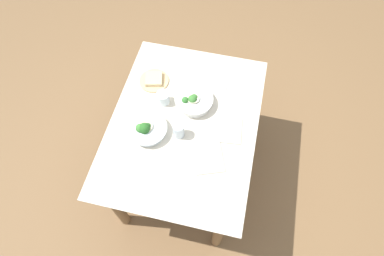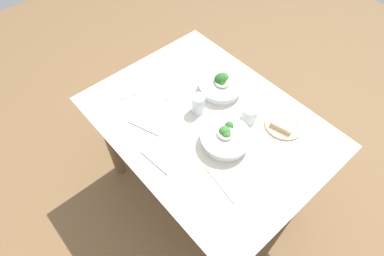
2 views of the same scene
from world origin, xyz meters
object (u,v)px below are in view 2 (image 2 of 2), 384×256
Objects in this scene: water_glass_center at (249,114)px; table_knife_left at (178,74)px; table_knife_right at (219,184)px; napkin_folded_lower at (153,118)px; napkin_folded_upper at (163,155)px; fork_by_near_bowl at (172,96)px; broccoli_bowl_far at (221,85)px; broccoli_bowl_near at (226,138)px; water_glass_side at (198,104)px; bread_side_plate at (284,123)px; fork_by_far_bowl at (130,96)px.

water_glass_center is 0.38× the size of table_knife_left.
table_knife_right is 0.49m from napkin_folded_lower.
napkin_folded_upper is 0.94× the size of napkin_folded_lower.
table_knife_left is at bearing -173.13° from water_glass_center.
broccoli_bowl_far is at bearing 155.68° from fork_by_near_bowl.
napkin_folded_lower is at bearing -154.28° from broccoli_bowl_near.
water_glass_side is 0.24m from napkin_folded_lower.
bread_side_plate reaches higher than napkin_folded_lower.
broccoli_bowl_far is 0.41m from napkin_folded_lower.
water_glass_side reaches higher than broccoli_bowl_near.
water_glass_side is at bearing 170.94° from broccoli_bowl_near.
table_knife_left is at bearing 118.28° from napkin_folded_lower.
water_glass_side is at bearing 107.60° from napkin_folded_upper.
napkin_folded_upper is (-0.11, -0.46, -0.04)m from water_glass_center.
water_glass_side is 1.02× the size of fork_by_near_bowl.
broccoli_bowl_near is 0.32m from bread_side_plate.
broccoli_bowl_near is 0.40m from fork_by_near_bowl.
napkin_folded_upper is 0.23m from napkin_folded_lower.
water_glass_side is at bearing -81.82° from broccoli_bowl_far.
table_knife_right is (0.69, -0.01, -0.00)m from fork_by_far_bowl.
napkin_folded_lower is at bearing -78.96° from fork_by_far_bowl.
napkin_folded_upper is at bearing -114.56° from bread_side_plate.
table_knife_right is (0.38, -0.21, -0.05)m from water_glass_side.
water_glass_side is at bearing -46.38° from fork_by_far_bowl.
bread_side_plate is 1.93× the size of fork_by_near_bowl.
bread_side_plate is at bearing 65.44° from napkin_folded_upper.
bread_side_plate reaches higher than napkin_folded_upper.
fork_by_far_bowl is at bearing -145.64° from water_glass_center.
water_glass_side is at bearing 60.94° from napkin_folded_lower.
fork_by_near_bowl is 0.48× the size of table_knife_left.
water_glass_side is 0.18m from fork_by_near_bowl.
broccoli_bowl_near reaches higher than fork_by_near_bowl.
broccoli_bowl_near reaches higher than water_glass_center.
fork_by_near_bowl is 0.18m from napkin_folded_lower.
table_knife_right is at bearing -29.53° from water_glass_side.
broccoli_bowl_far is at bearing -25.72° from fork_by_far_bowl.
napkin_folded_lower is at bearing 46.67° from table_knife_left.
water_glass_center is at bearing 75.97° from napkin_folded_upper.
broccoli_bowl_near is 0.39m from napkin_folded_lower.
bread_side_plate is 0.66m from napkin_folded_lower.
napkin_folded_lower reaches higher than fork_by_near_bowl.
bread_side_plate is 0.91× the size of table_knife_right.
napkin_folded_lower is (-0.35, -0.17, -0.03)m from broccoli_bowl_near.
napkin_folded_upper is (-0.26, -0.56, -0.01)m from bread_side_plate.
table_knife_left is at bearing -158.96° from broccoli_bowl_far.
water_glass_side is at bearing -21.90° from table_knife_right.
napkin_folded_upper is at bearing 25.47° from table_knife_right.
water_glass_center is 0.47m from napkin_folded_upper.
table_knife_right is at bearing -65.56° from water_glass_center.
water_glass_side is at bearing -144.02° from water_glass_center.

